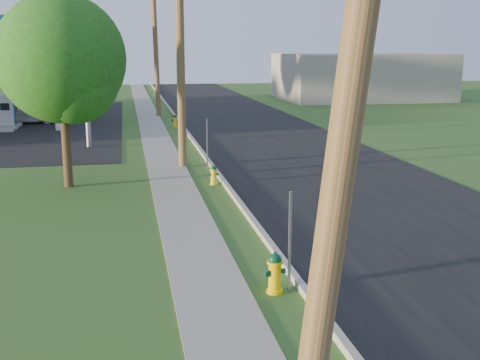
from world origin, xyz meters
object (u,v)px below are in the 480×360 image
utility_pole_mid (180,38)px  tree_lot (61,40)px  car_silver (27,112)px  price_pylon (83,29)px  hydrant_near (275,273)px  utility_pole_near (358,32)px  hydrant_mid (214,175)px  fuel_pump_se (18,109)px  fuel_pump_ne (6,116)px  utility_pole_far (156,44)px  hydrant_far (175,121)px  tree_verge (64,64)px

utility_pole_mid → tree_lot: 24.36m
car_silver → price_pylon: bearing=-155.1°
price_pylon → hydrant_near: size_ratio=8.18×
utility_pole_near → hydrant_mid: size_ratio=13.58×
tree_lot → fuel_pump_se: bearing=-109.7°
fuel_pump_se → utility_pole_near: bearing=-75.7°
fuel_pump_ne → hydrant_near: bearing=-69.9°
fuel_pump_ne → tree_lot: bearing=77.6°
utility_pole_mid → utility_pole_far: (0.00, 18.00, -0.15)m
utility_pole_near → hydrant_far: 30.22m
tree_lot → car_silver: bearing=-100.8°
car_silver → hydrant_far: bearing=-110.0°
utility_pole_far → fuel_pump_se: 9.84m
fuel_pump_se → tree_verge: tree_verge is taller
price_pylon → hydrant_far: price_pylon is taller
hydrant_mid → utility_pole_mid: bearing=102.5°
hydrant_far → car_silver: (-8.82, 3.52, 0.32)m
hydrant_near → utility_pole_mid: bearing=92.5°
utility_pole_mid → tree_lot: (-6.59, 23.45, 0.12)m
fuel_pump_se → price_pylon: 13.40m
hydrant_near → hydrant_far: bearing=89.7°
fuel_pump_ne → car_silver: fuel_pump_ne is taller
price_pylon → hydrant_mid: size_ratio=9.81×
utility_pole_mid → hydrant_far: utility_pole_mid is taller
hydrant_far → car_silver: size_ratio=0.19×
utility_pole_mid → fuel_pump_ne: 16.31m
hydrant_far → tree_lot: bearing=122.2°
fuel_pump_se → car_silver: fuel_pump_se is taller
utility_pole_mid → utility_pole_far: bearing=90.0°
utility_pole_far → tree_lot: utility_pole_far is taller
utility_pole_far → hydrant_mid: (0.74, -21.36, -4.46)m
fuel_pump_ne → tree_verge: size_ratio=0.50×
hydrant_near → hydrant_mid: bearing=88.9°
utility_pole_near → fuel_pump_ne: utility_pole_near is taller
fuel_pump_ne → fuel_pump_se: same height
fuel_pump_ne → hydrant_far: (9.59, -1.11, -0.35)m
fuel_pump_se → utility_pole_mid: bearing=-62.4°
price_pylon → utility_pole_near: bearing=-80.6°
price_pylon → hydrant_near: 19.52m
utility_pole_mid → tree_lot: utility_pole_mid is taller
hydrant_near → tree_lot: bearing=101.1°
fuel_pump_ne → hydrant_near: (9.46, -25.83, -0.31)m
utility_pole_far → car_silver: (-8.13, -2.60, -4.12)m
fuel_pump_ne → price_pylon: size_ratio=0.47×
price_pylon → utility_pole_mid: bearing=-54.7°
hydrant_far → hydrant_near: bearing=-90.3°
utility_pole_mid → fuel_pump_ne: utility_pole_mid is taller
fuel_pump_se → hydrant_mid: (9.64, -20.36, -0.38)m
price_pylon → hydrant_far: size_ratio=9.10×
tree_lot → car_silver: tree_lot is taller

